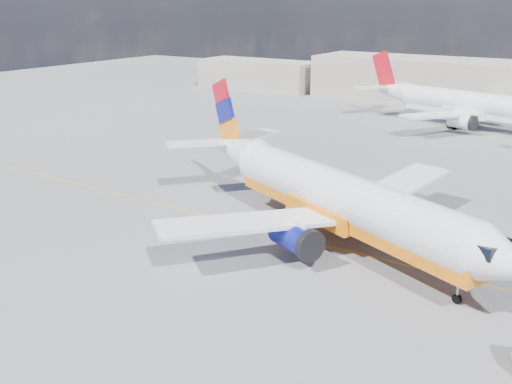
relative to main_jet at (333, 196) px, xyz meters
The scene contains 7 objects.
ground 8.12m from the main_jet, 143.42° to the right, with size 240.00×240.00×0.00m, color slate.
taxi_line 7.01m from the main_jet, 167.32° to the right, with size 70.00×0.15×0.01m, color gold.
terminal_main 70.70m from the main_jet, 90.65° to the left, with size 70.00×14.00×8.00m, color #AFA896.
terminal_annex 84.64m from the main_jet, 126.89° to the left, with size 26.00×10.00×6.00m, color #AFA896.
main_jet is the anchor object (origin of this frame).
second_jet 49.92m from the main_jet, 92.02° to the left, with size 34.94×26.71×10.55m.
traffic_cone 14.06m from the main_jet, 163.98° to the right, with size 0.42×0.42×0.59m.
Camera 1 is at (23.84, -34.29, 18.16)m, focal length 40.00 mm.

